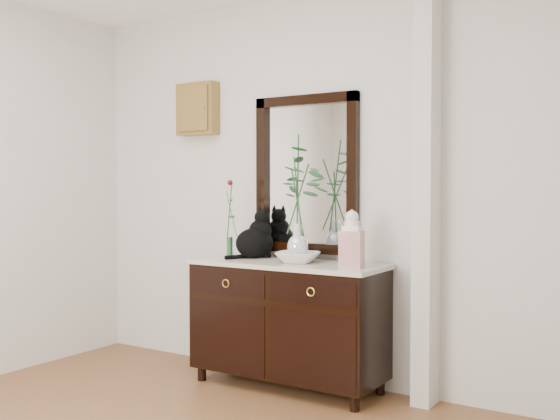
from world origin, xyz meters
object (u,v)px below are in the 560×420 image
Objects in this scene: sideboard at (288,317)px; cat at (254,233)px; ginger_jar at (352,238)px; lotus_bowl at (298,257)px.

cat is at bearing 167.06° from sideboard.
ginger_jar is (0.50, -0.06, 0.56)m from sideboard.
lotus_bowl is at bearing -13.13° from sideboard.
ginger_jar is at bearing 12.88° from cat.
ginger_jar reaches higher than sideboard.
ginger_jar is (0.83, -0.14, 0.01)m from cat.
cat is (-0.33, 0.07, 0.55)m from sideboard.
ginger_jar is at bearing -7.19° from sideboard.
cat is at bearing 170.53° from ginger_jar.
sideboard is 0.64m from cat.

